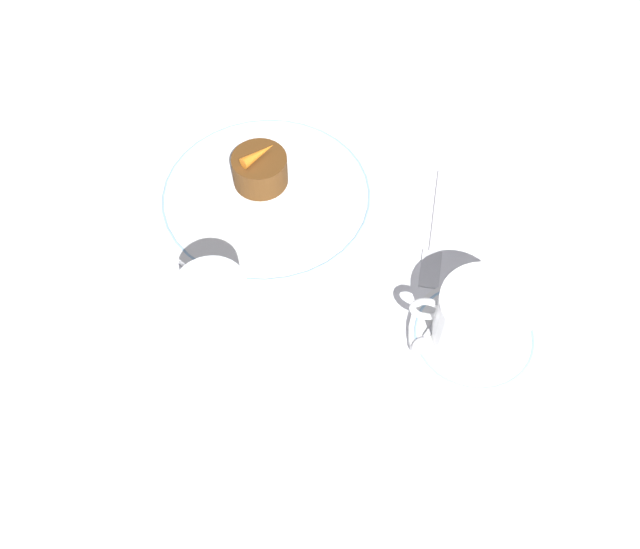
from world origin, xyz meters
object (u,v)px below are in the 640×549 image
(coffee_cup, at_px, (482,318))
(fork, at_px, (434,240))
(dessert_cake, at_px, (260,170))
(dinner_plate, at_px, (270,198))
(wine_glass, at_px, (213,311))

(coffee_cup, height_order, fork, coffee_cup)
(fork, bearing_deg, coffee_cup, 113.53)
(coffee_cup, height_order, dessert_cake, coffee_cup)
(dinner_plate, height_order, wine_glass, wine_glass)
(dinner_plate, relative_size, dessert_cake, 4.06)
(wine_glass, distance_m, dessert_cake, 0.24)
(dinner_plate, xyz_separation_m, dessert_cake, (0.01, -0.02, 0.03))
(coffee_cup, xyz_separation_m, wine_glass, (0.26, 0.06, 0.05))
(dinner_plate, bearing_deg, coffee_cup, 149.46)
(coffee_cup, xyz_separation_m, dessert_cake, (0.26, -0.17, -0.01))
(wine_glass, bearing_deg, dessert_cake, -88.08)
(fork, height_order, dessert_cake, dessert_cake)
(dinner_plate, distance_m, wine_glass, 0.23)
(coffee_cup, bearing_deg, dessert_cake, -32.27)
(dinner_plate, relative_size, coffee_cup, 2.17)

